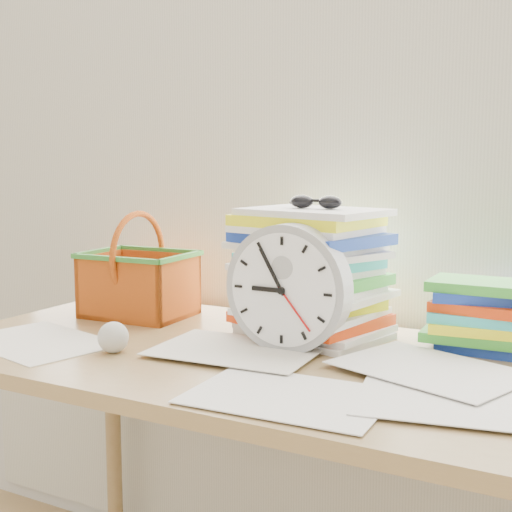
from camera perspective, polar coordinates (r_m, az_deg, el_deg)
The scene contains 9 objects.
curtain at distance 1.75m, azimuth 6.60°, elevation 13.04°, with size 2.40×0.01×2.50m, color beige.
desk at distance 1.47m, azimuth 0.50°, elevation -10.60°, with size 1.40×0.70×0.75m.
paper_stack at distance 1.56m, azimuth 4.27°, elevation -1.35°, with size 0.32×0.27×0.28m, color white, non-canonical shape.
clock at distance 1.43m, azimuth 2.60°, elevation -2.59°, with size 0.26×0.26×0.05m, color #9C9D9F.
sunglasses at distance 1.54m, azimuth 4.81°, elevation 4.34°, with size 0.13×0.11×0.03m, color black, non-canonical shape.
book_stack at distance 1.52m, azimuth 18.16°, elevation -4.61°, with size 0.25×0.19×0.14m, color white, non-canonical shape.
basket at distance 1.78m, azimuth -9.38°, elevation -0.73°, with size 0.26×0.20×0.26m, color #C75513, non-canonical shape.
crumpled_ball at distance 1.47m, azimuth -11.37°, elevation -6.37°, with size 0.06×0.06×0.06m, color silver.
scattered_papers at distance 1.44m, azimuth 0.50°, elevation -7.55°, with size 1.26×0.42×0.02m, color white, non-canonical shape.
Camera 1 is at (0.66, 0.37, 1.14)m, focal length 50.00 mm.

